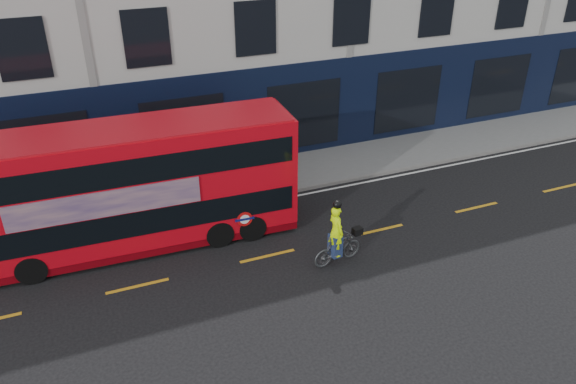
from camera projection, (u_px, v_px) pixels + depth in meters
ground at (146, 319)px, 15.01m from camera, size 120.00×120.00×0.00m
pavement at (116, 204)px, 20.25m from camera, size 60.00×3.00×0.12m
kerb at (121, 224)px, 19.03m from camera, size 60.00×0.12×0.13m
road_edge_line at (123, 230)px, 18.82m from camera, size 58.00×0.10×0.01m
lane_dashes at (138, 286)px, 16.22m from camera, size 58.00×0.12×0.01m
bus at (136, 187)px, 17.21m from camera, size 10.03×2.64×4.01m
cyclist at (337, 242)px, 16.87m from camera, size 1.71×0.69×2.22m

